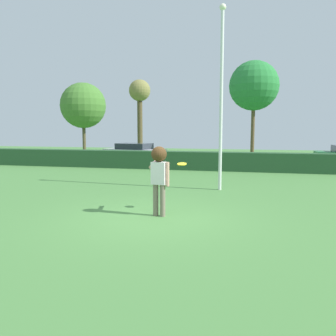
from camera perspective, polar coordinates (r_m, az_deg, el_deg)
ground_plane at (r=8.96m, az=-2.40°, el=-8.18°), size 60.00×60.00×0.00m
person at (r=8.91m, az=-1.47°, el=-0.30°), size 0.56×0.82×1.82m
frisbee at (r=9.47m, az=2.29°, el=0.67°), size 0.26×0.26×0.07m
lamppost at (r=12.92m, az=8.78°, el=12.52°), size 0.24×0.24×6.63m
hedge_row at (r=19.04m, az=6.20°, el=1.17°), size 28.25×0.90×1.00m
parked_car_silver at (r=24.06m, az=-5.57°, el=2.74°), size 4.47×2.55×1.25m
bare_elm_tree at (r=29.56m, az=-4.69°, el=11.85°), size 1.79×1.79×6.31m
oak_tree at (r=29.43m, az=-13.79°, el=9.95°), size 3.68×3.68×5.96m
willow_tree at (r=23.62m, az=13.97°, el=12.97°), size 3.19×3.19×6.61m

